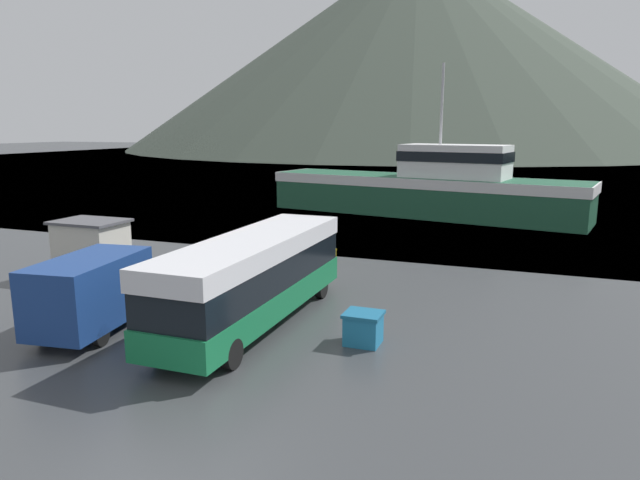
% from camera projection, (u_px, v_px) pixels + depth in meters
% --- Properties ---
extents(ground_plane, '(400.00, 400.00, 0.00)m').
position_uv_depth(ground_plane, '(163.00, 476.00, 11.32)').
color(ground_plane, '#383A3D').
extents(water_surface, '(240.00, 240.00, 0.00)m').
position_uv_depth(water_surface, '(509.00, 155.00, 139.47)').
color(water_surface, '#475B6B').
rests_on(water_surface, ground).
extents(hill_backdrop, '(177.64, 177.64, 61.37)m').
position_uv_depth(hill_backdrop, '(416.00, 49.00, 178.70)').
color(hill_backdrop, '#3D473D').
rests_on(hill_backdrop, ground).
extents(tour_bus, '(2.61, 10.61, 3.09)m').
position_uv_depth(tour_bus, '(254.00, 275.00, 19.80)').
color(tour_bus, '#146B3D').
rests_on(tour_bus, ground).
extents(delivery_van, '(3.03, 6.57, 2.57)m').
position_uv_depth(delivery_van, '(101.00, 289.00, 19.56)').
color(delivery_van, navy).
rests_on(delivery_van, ground).
extents(fishing_boat, '(25.16, 9.51, 11.44)m').
position_uv_depth(fishing_boat, '(428.00, 188.00, 44.23)').
color(fishing_boat, '#1E5138').
rests_on(fishing_boat, water_surface).
extents(storage_bin, '(1.19, 1.08, 1.04)m').
position_uv_depth(storage_bin, '(363.00, 328.00, 18.13)').
color(storage_bin, teal).
rests_on(storage_bin, ground).
extents(dock_kiosk, '(3.09, 2.28, 2.67)m').
position_uv_depth(dock_kiosk, '(92.00, 249.00, 25.96)').
color(dock_kiosk, beige).
rests_on(dock_kiosk, ground).
extents(mooring_bollard, '(0.29, 0.29, 0.76)m').
position_uv_depth(mooring_bollard, '(334.00, 254.00, 29.22)').
color(mooring_bollard, '#B29919').
rests_on(mooring_bollard, ground).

